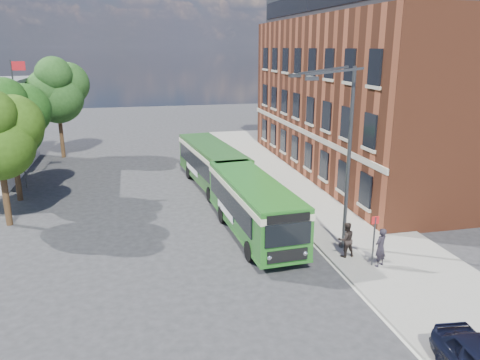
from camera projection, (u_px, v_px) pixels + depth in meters
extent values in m
plane|color=#272729|center=(234.00, 243.00, 24.31)|extent=(120.00, 120.00, 0.00)
cube|color=gray|center=(306.00, 189.00, 33.30)|extent=(6.00, 48.00, 0.15)
cube|color=beige|center=(265.00, 193.00, 32.66)|extent=(0.12, 48.00, 0.01)
cube|color=brown|center=(374.00, 97.00, 36.93)|extent=(12.00, 26.00, 12.00)
cube|color=#B1AA96|center=(301.00, 130.00, 36.29)|extent=(0.12, 26.00, 0.35)
cube|color=black|center=(382.00, 2.00, 34.99)|extent=(10.80, 24.80, 2.20)
cube|color=black|center=(314.00, 0.00, 33.81)|extent=(0.08, 24.00, 1.40)
cylinder|color=#323437|center=(19.00, 126.00, 32.55)|extent=(0.10, 0.10, 9.00)
cube|color=#AD131B|center=(18.00, 66.00, 31.53)|extent=(0.90, 0.02, 0.60)
cylinder|color=#323437|center=(343.00, 247.00, 23.52)|extent=(0.44, 0.44, 0.30)
cylinder|color=#323437|center=(348.00, 163.00, 22.32)|extent=(0.18, 0.18, 9.00)
cube|color=#323437|center=(335.00, 72.00, 20.32)|extent=(2.58, 0.46, 0.37)
cube|color=#323437|center=(324.00, 70.00, 21.44)|extent=(2.58, 0.46, 0.37)
cube|color=#323437|center=(312.00, 78.00, 19.67)|extent=(0.55, 0.22, 0.16)
cube|color=#323437|center=(295.00, 76.00, 21.69)|extent=(0.55, 0.22, 0.16)
cylinder|color=#323437|center=(373.00, 243.00, 21.24)|extent=(0.08, 0.08, 2.50)
cube|color=red|center=(375.00, 220.00, 20.94)|extent=(0.35, 0.04, 0.35)
cube|color=#21611D|center=(253.00, 203.00, 25.02)|extent=(3.07, 10.01, 2.45)
cube|color=#21611D|center=(253.00, 225.00, 25.37)|extent=(3.12, 10.06, 0.14)
cube|color=black|center=(229.00, 201.00, 24.92)|extent=(0.55, 8.07, 1.10)
cube|color=black|center=(274.00, 197.00, 25.61)|extent=(0.55, 8.07, 1.10)
cube|color=beige|center=(253.00, 188.00, 24.80)|extent=(3.14, 10.08, 0.32)
cube|color=#21611D|center=(253.00, 182.00, 24.70)|extent=(2.97, 9.91, 0.12)
cube|color=black|center=(288.00, 234.00, 20.39)|extent=(2.15, 0.21, 1.05)
cube|color=black|center=(289.00, 218.00, 20.17)|extent=(2.00, 0.20, 0.38)
cube|color=black|center=(288.00, 256.00, 20.65)|extent=(1.90, 0.19, 0.55)
sphere|color=silver|center=(269.00, 258.00, 20.44)|extent=(0.26, 0.26, 0.26)
sphere|color=silver|center=(305.00, 253.00, 20.90)|extent=(0.26, 0.26, 0.26)
cube|color=black|center=(229.00, 176.00, 29.55)|extent=(2.00, 0.20, 0.90)
cube|color=white|center=(225.00, 210.00, 25.77)|extent=(0.23, 3.20, 0.45)
cylinder|color=black|center=(250.00, 251.00, 22.15)|extent=(0.34, 1.01, 1.00)
cylinder|color=black|center=(295.00, 246.00, 22.79)|extent=(0.34, 1.01, 1.00)
cylinder|color=black|center=(222.00, 214.00, 27.03)|extent=(0.34, 1.01, 1.00)
cylinder|color=black|center=(261.00, 211.00, 27.66)|extent=(0.34, 1.01, 1.00)
cube|color=#23511C|center=(212.00, 162.00, 33.87)|extent=(3.64, 10.82, 2.45)
cube|color=#23511C|center=(213.00, 179.00, 34.22)|extent=(3.69, 10.86, 0.14)
cube|color=black|center=(194.00, 161.00, 33.70)|extent=(1.04, 8.77, 1.10)
cube|color=black|center=(228.00, 158.00, 34.52)|extent=(1.04, 8.77, 1.10)
cube|color=beige|center=(212.00, 151.00, 33.65)|extent=(3.71, 10.89, 0.32)
cube|color=#23511C|center=(212.00, 146.00, 33.55)|extent=(3.53, 10.71, 0.12)
cube|color=black|center=(236.00, 179.00, 28.98)|extent=(2.15, 0.31, 1.05)
cube|color=black|center=(236.00, 167.00, 28.77)|extent=(2.00, 0.30, 0.38)
cube|color=black|center=(236.00, 194.00, 29.25)|extent=(1.90, 0.29, 0.55)
sphere|color=silver|center=(223.00, 196.00, 28.99)|extent=(0.26, 0.26, 0.26)
sphere|color=silver|center=(249.00, 193.00, 29.53)|extent=(0.26, 0.26, 0.26)
cube|color=black|center=(194.00, 145.00, 38.65)|extent=(2.00, 0.30, 0.90)
cube|color=white|center=(192.00, 169.00, 34.54)|extent=(0.39, 3.19, 0.45)
cylinder|color=black|center=(210.00, 195.00, 30.67)|extent=(0.39, 1.02, 1.00)
cylinder|color=black|center=(244.00, 191.00, 31.41)|extent=(0.39, 1.02, 1.00)
cylinder|color=black|center=(189.00, 172.00, 36.12)|extent=(0.39, 1.02, 1.00)
cylinder|color=black|center=(218.00, 170.00, 36.87)|extent=(0.39, 1.02, 1.00)
imported|color=black|center=(380.00, 247.00, 21.21)|extent=(0.80, 0.70, 1.83)
imported|color=black|center=(346.00, 240.00, 22.21)|extent=(0.88, 0.70, 1.73)
cylinder|color=#342013|center=(6.00, 197.00, 26.37)|extent=(0.36, 0.36, 3.33)
sphere|color=#294B10|center=(13.00, 124.00, 26.00)|extent=(3.33, 3.33, 3.33)
cylinder|color=#342013|center=(17.00, 175.00, 30.67)|extent=(0.36, 0.36, 3.45)
sphere|color=#183D10|center=(11.00, 128.00, 29.81)|extent=(4.08, 4.08, 4.08)
sphere|color=#183D10|center=(24.00, 110.00, 30.29)|extent=(3.45, 3.45, 3.45)
sphere|color=#183D10|center=(4.00, 101.00, 28.58)|extent=(2.83, 2.83, 2.83)
cylinder|color=#342013|center=(62.00, 136.00, 42.77)|extent=(0.36, 0.36, 3.88)
sphere|color=#1E4217|center=(57.00, 98.00, 41.80)|extent=(4.58, 4.58, 4.58)
sphere|color=#1E4217|center=(68.00, 84.00, 42.34)|extent=(3.88, 3.88, 3.88)
sphere|color=#1E4217|center=(46.00, 90.00, 40.86)|extent=(3.53, 3.53, 3.53)
sphere|color=#1E4217|center=(54.00, 75.00, 40.42)|extent=(3.17, 3.17, 3.17)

